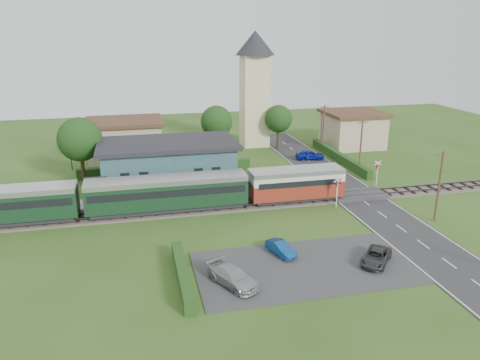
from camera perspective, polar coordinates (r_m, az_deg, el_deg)
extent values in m
plane|color=#2D4C19|center=(48.29, 4.48, -3.75)|extent=(120.00, 120.00, 0.00)
cube|color=#4C443D|center=(50.03, 3.80, -2.82)|extent=(76.00, 3.20, 0.20)
cube|color=#3F3F47|center=(49.27, 4.05, -2.76)|extent=(76.00, 0.08, 0.15)
cube|color=#3F3F47|center=(50.56, 3.57, -2.20)|extent=(76.00, 0.08, 0.15)
cube|color=#28282B|center=(52.03, 15.06, -2.68)|extent=(6.00, 70.00, 0.05)
cube|color=#333335|center=(37.56, 7.82, -10.49)|extent=(17.00, 9.00, 0.08)
cube|color=#333335|center=(53.61, 14.09, -1.75)|extent=(6.20, 3.40, 0.45)
cube|color=gray|center=(51.17, -8.05, -2.33)|extent=(30.00, 3.00, 0.45)
cube|color=beige|center=(50.73, -17.14, -1.45)|extent=(2.00, 2.00, 2.40)
cube|color=#232328|center=(50.34, -17.27, -0.08)|extent=(2.30, 2.30, 0.15)
cube|color=#324E58|center=(56.00, -8.71, 1.78)|extent=(15.00, 8.00, 4.80)
cube|color=#232328|center=(55.33, -8.83, 4.41)|extent=(16.00, 9.00, 0.50)
cube|color=#232328|center=(52.63, -8.28, -0.75)|extent=(1.20, 0.12, 2.20)
cube|color=black|center=(52.11, -13.82, 0.22)|extent=(1.00, 0.12, 1.20)
cube|color=black|center=(52.10, -11.63, 0.37)|extent=(1.00, 0.12, 1.20)
cube|color=black|center=(52.54, -5.09, 0.83)|extent=(1.00, 0.12, 1.20)
cube|color=black|center=(52.83, -2.94, 0.98)|extent=(1.00, 0.12, 1.20)
cube|color=#232328|center=(50.68, 6.77, -2.04)|extent=(9.00, 2.20, 0.50)
cube|color=maroon|center=(50.35, 6.81, -0.97)|extent=(10.00, 2.80, 1.80)
cube|color=beige|center=(49.96, 6.86, 0.39)|extent=(10.00, 2.82, 0.90)
cube|color=black|center=(50.07, 6.85, 0.01)|extent=(9.00, 2.88, 0.60)
cube|color=#B0B0B0|center=(49.77, 6.89, 1.10)|extent=(10.00, 2.90, 0.45)
cube|color=#232328|center=(48.00, -8.73, -3.29)|extent=(15.20, 2.20, 0.50)
cube|color=black|center=(47.48, -8.82, -1.60)|extent=(16.00, 2.80, 2.60)
cube|color=black|center=(47.35, -8.84, -1.15)|extent=(15.40, 2.86, 0.70)
cube|color=#B0B0B0|center=(47.03, -8.90, 0.00)|extent=(16.00, 2.90, 0.50)
cube|color=beige|center=(73.95, 1.79, 9.56)|extent=(4.00, 4.00, 14.00)
cone|color=#232328|center=(73.18, 1.86, 16.39)|extent=(6.00, 6.00, 3.60)
cube|color=tan|center=(69.42, -13.81, 4.71)|extent=(10.00, 8.00, 5.00)
cube|color=#472D1E|center=(68.87, -13.98, 6.93)|extent=(10.80, 8.80, 0.50)
cube|color=tan|center=(76.33, 13.56, 5.90)|extent=(8.00, 8.00, 5.00)
cube|color=#472D1E|center=(75.82, 13.71, 7.93)|extent=(8.80, 8.80, 0.50)
cube|color=#193814|center=(35.32, -7.02, -11.38)|extent=(0.80, 9.00, 1.20)
cube|color=#193814|center=(67.28, 11.99, 2.75)|extent=(0.80, 18.00, 1.20)
cube|color=#193814|center=(60.80, -8.98, 1.34)|extent=(22.00, 0.80, 1.30)
cylinder|color=#332316|center=(59.17, -18.62, 1.57)|extent=(0.44, 0.44, 4.12)
sphere|color=#143311|center=(58.37, -18.95, 4.71)|extent=(5.20, 5.20, 5.20)
cylinder|color=#332316|center=(68.62, -2.85, 4.56)|extent=(0.44, 0.44, 3.85)
sphere|color=#143311|center=(67.96, -2.89, 7.12)|extent=(4.60, 4.60, 4.60)
cylinder|color=#332316|center=(72.91, 4.65, 5.22)|extent=(0.44, 0.44, 3.58)
sphere|color=#143311|center=(72.33, 4.71, 7.45)|extent=(4.20, 4.20, 4.20)
cylinder|color=#473321|center=(48.33, 23.09, -0.76)|extent=(0.22, 0.22, 7.00)
cube|color=#473321|center=(47.48, 23.56, 2.90)|extent=(1.40, 0.10, 0.10)
cylinder|color=#473321|center=(61.37, 14.49, 3.90)|extent=(0.22, 0.22, 7.00)
cube|color=#473321|center=(60.70, 14.73, 6.83)|extent=(1.40, 0.10, 0.10)
cylinder|color=#473321|center=(71.94, 10.15, 6.22)|extent=(0.22, 0.22, 7.00)
cube|color=#473321|center=(71.37, 10.29, 8.73)|extent=(1.40, 0.10, 0.10)
cylinder|color=silver|center=(49.64, 11.73, -1.62)|extent=(0.12, 0.12, 3.00)
cube|color=#232328|center=(49.29, 11.81, -0.41)|extent=(0.35, 0.18, 0.55)
sphere|color=#FF190C|center=(49.14, 11.88, -0.29)|extent=(0.14, 0.14, 0.14)
sphere|color=#FF190C|center=(49.23, 11.86, -0.62)|extent=(0.14, 0.14, 0.14)
cube|color=silver|center=(49.16, 11.84, 0.03)|extent=(0.84, 0.05, 0.55)
cube|color=silver|center=(49.16, 11.84, 0.03)|extent=(0.84, 0.05, 0.55)
cylinder|color=silver|center=(56.88, 16.35, 0.55)|extent=(0.12, 0.12, 3.00)
cube|color=#232328|center=(56.58, 16.44, 1.61)|extent=(0.35, 0.18, 0.55)
sphere|color=#FF190C|center=(56.44, 16.52, 1.73)|extent=(0.14, 0.14, 0.14)
sphere|color=#FF190C|center=(56.52, 16.49, 1.43)|extent=(0.14, 0.14, 0.14)
cube|color=silver|center=(56.47, 16.48, 2.00)|extent=(0.84, 0.05, 0.55)
cube|color=silver|center=(56.47, 16.48, 2.00)|extent=(0.84, 0.05, 0.55)
cylinder|color=#3F3F47|center=(65.06, -19.98, 3.26)|extent=(0.14, 0.14, 5.00)
sphere|color=orange|center=(64.52, -20.22, 5.40)|extent=(0.30, 0.30, 0.30)
cylinder|color=#3F3F47|center=(77.33, 9.91, 6.29)|extent=(0.14, 0.14, 5.00)
sphere|color=orange|center=(76.88, 10.01, 8.11)|extent=(0.30, 0.30, 0.30)
imported|color=#0F1DA2|center=(67.27, 8.51, 3.06)|extent=(4.20, 2.21, 1.36)
imported|color=navy|center=(39.04, 4.99, -8.28)|extent=(2.03, 3.38, 1.05)
imported|color=#9DA0A3|center=(34.59, -0.89, -11.66)|extent=(3.73, 4.83, 1.31)
imported|color=#303132|center=(39.03, 16.26, -8.97)|extent=(3.95, 4.09, 1.08)
imported|color=gray|center=(52.08, 1.30, -0.56)|extent=(0.68, 0.53, 1.65)
imported|color=gray|center=(51.08, -15.47, -1.49)|extent=(0.91, 1.05, 1.84)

